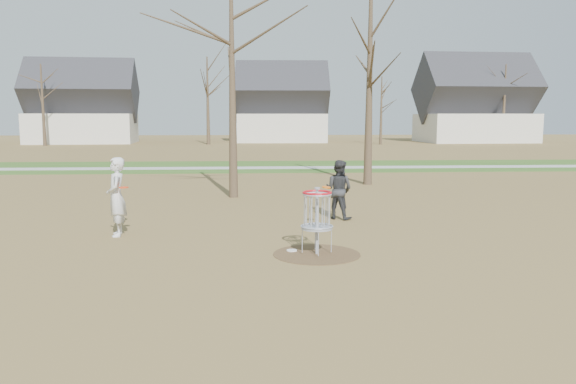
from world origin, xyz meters
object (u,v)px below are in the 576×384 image
Objects in this scene: player_throwing at (339,190)px; disc_golf_basket at (317,211)px; player_standing at (116,197)px; disc_grounded at (292,250)px.

player_throwing reaches higher than disc_golf_basket.
player_standing reaches higher than disc_grounded.
player_standing is 4.51m from disc_grounded.
disc_grounded is 0.16× the size of disc_golf_basket.
player_throwing is 1.21× the size of disc_golf_basket.
disc_golf_basket is (0.49, -0.29, 0.89)m from disc_grounded.
disc_grounded is at bearing 53.86° from player_standing.
player_throwing is at bearing 97.18° from player_standing.
disc_grounded is (-1.55, -3.74, -0.80)m from player_throwing.
player_throwing is 4.17m from disc_golf_basket.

